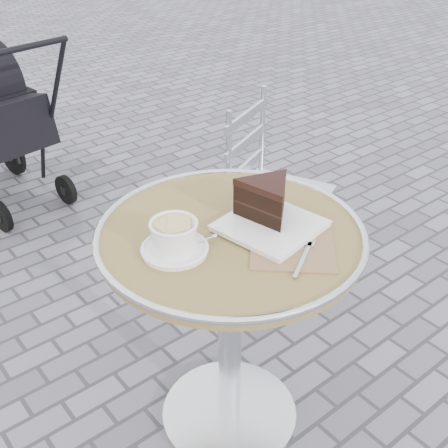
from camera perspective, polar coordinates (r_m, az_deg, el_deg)
ground at (r=1.97m, az=0.54°, el=-18.91°), size 80.00×80.00×0.00m
cafe_table at (r=1.57m, az=0.65°, el=-5.77°), size 0.72×0.72×0.74m
cappuccino_set at (r=1.38m, az=-5.02°, el=-1.48°), size 0.19×0.16×0.08m
cake_plate_set at (r=1.48m, az=4.52°, el=1.89°), size 0.30×0.39×0.13m
bistro_chair at (r=2.28m, az=3.80°, el=5.11°), size 0.48×0.48×0.81m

